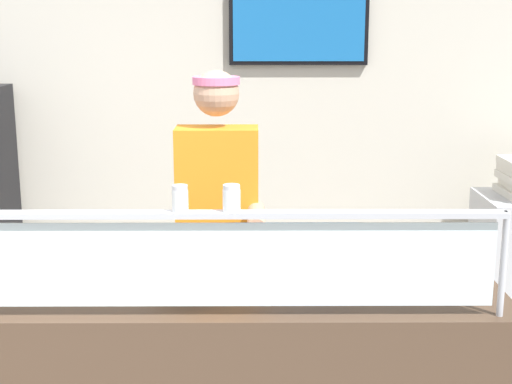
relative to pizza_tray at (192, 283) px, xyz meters
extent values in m
cube|color=beige|center=(0.16, 2.12, 0.38)|extent=(6.52, 0.08, 2.70)
cube|color=black|center=(0.54, 2.05, 0.97)|extent=(0.88, 0.04, 0.47)
cube|color=#1966B2|center=(0.54, 2.03, 0.97)|extent=(0.83, 0.01, 0.42)
cylinder|color=#B2B5BC|center=(1.12, -0.30, 0.18)|extent=(0.02, 0.02, 0.38)
cube|color=silver|center=(0.16, -0.30, 0.18)|extent=(1.86, 0.01, 0.30)
cube|color=#B2B5BC|center=(0.16, -0.30, 0.36)|extent=(1.92, 0.06, 0.02)
cylinder|color=#9EA0A8|center=(0.00, 0.00, -0.01)|extent=(0.40, 0.40, 0.01)
cylinder|color=tan|center=(0.00, 0.00, 0.00)|extent=(0.38, 0.38, 0.02)
cylinder|color=#D65B2D|center=(0.00, 0.00, 0.02)|extent=(0.32, 0.32, 0.01)
cube|color=#ADAFB7|center=(-0.02, -0.02, 0.02)|extent=(0.12, 0.29, 0.01)
cylinder|color=white|center=(-0.01, -0.30, 0.41)|extent=(0.06, 0.06, 0.08)
cylinder|color=white|center=(-0.01, -0.30, 0.39)|extent=(0.05, 0.05, 0.05)
cylinder|color=silver|center=(-0.01, -0.30, 0.45)|extent=(0.05, 0.05, 0.02)
cylinder|color=white|center=(0.17, -0.30, 0.41)|extent=(0.06, 0.06, 0.08)
cylinder|color=red|center=(0.17, -0.30, 0.39)|extent=(0.05, 0.05, 0.05)
cylinder|color=silver|center=(0.17, -0.30, 0.45)|extent=(0.06, 0.06, 0.02)
cylinder|color=#23232D|center=(-0.03, 0.60, -0.49)|extent=(0.13, 0.13, 0.95)
cylinder|color=#23232D|center=(0.19, 0.60, -0.49)|extent=(0.13, 0.13, 0.95)
cube|color=orange|center=(0.08, 0.60, 0.26)|extent=(0.38, 0.21, 0.55)
sphere|color=tan|center=(0.08, 0.60, 0.69)|extent=(0.21, 0.21, 0.21)
cylinder|color=pink|center=(0.08, 0.60, 0.75)|extent=(0.21, 0.21, 0.04)
cylinder|color=tan|center=(0.26, 0.38, 0.16)|extent=(0.08, 0.34, 0.08)
camera|label=1|loc=(0.24, -2.80, 1.01)|focal=52.50mm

